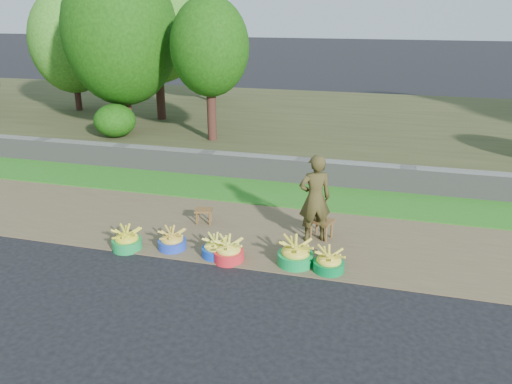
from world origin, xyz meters
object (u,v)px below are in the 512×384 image
(basin_c, at_px, (216,248))
(basin_f, at_px, (329,262))
(basin_a, at_px, (127,240))
(basin_d, at_px, (228,251))
(basin_b, at_px, (172,241))
(stool_right, at_px, (322,223))
(vendor_woman, at_px, (315,198))
(stool_left, at_px, (204,212))
(basin_e, at_px, (295,254))

(basin_c, distance_m, basin_f, 1.76)
(basin_a, bearing_deg, basin_c, 4.84)
(basin_d, height_order, basin_f, basin_d)
(basin_b, relative_size, basin_d, 0.95)
(stool_right, height_order, vendor_woman, vendor_woman)
(stool_left, bearing_deg, basin_d, -54.29)
(basin_c, xyz_separation_m, basin_d, (0.23, -0.07, 0.01))
(basin_a, relative_size, basin_d, 1.00)
(basin_a, xyz_separation_m, stool_right, (2.97, 1.21, 0.12))
(basin_b, relative_size, stool_left, 1.29)
(basin_a, relative_size, basin_f, 1.04)
(basin_a, relative_size, vendor_woman, 0.32)
(basin_f, xyz_separation_m, stool_right, (-0.27, 1.09, 0.13))
(basin_a, relative_size, basin_e, 0.88)
(basin_e, bearing_deg, basin_a, -175.96)
(basin_e, relative_size, basin_f, 1.18)
(basin_b, bearing_deg, basin_a, -165.39)
(basin_c, xyz_separation_m, vendor_woman, (1.37, 0.98, 0.61))
(vendor_woman, bearing_deg, stool_left, -29.01)
(basin_a, bearing_deg, vendor_woman, 21.09)
(stool_right, distance_m, vendor_woman, 0.50)
(basin_d, relative_size, stool_left, 1.37)
(basin_c, bearing_deg, basin_f, 0.06)
(vendor_woman, bearing_deg, basin_e, 57.39)
(basin_b, bearing_deg, basin_c, -4.41)
(basin_c, relative_size, basin_f, 0.97)
(basin_f, height_order, stool_right, stool_right)
(basin_e, xyz_separation_m, stool_left, (-1.88, 1.06, 0.05))
(stool_left, height_order, stool_right, stool_right)
(basin_b, relative_size, vendor_woman, 0.31)
(stool_right, relative_size, vendor_woman, 0.31)
(basin_e, distance_m, stool_left, 2.16)
(basin_c, relative_size, basin_d, 0.93)
(basin_a, xyz_separation_m, basin_e, (2.72, 0.19, 0.02))
(basin_d, distance_m, stool_right, 1.72)
(stool_left, bearing_deg, basin_a, -123.89)
(basin_f, relative_size, vendor_woman, 0.31)
(basin_e, bearing_deg, stool_right, 76.64)
(stool_left, distance_m, stool_right, 2.13)
(stool_left, bearing_deg, basin_c, -60.68)
(basin_f, xyz_separation_m, vendor_woman, (-0.38, 0.97, 0.60))
(basin_c, bearing_deg, vendor_woman, 35.36)
(basin_e, distance_m, vendor_woman, 1.08)
(basin_d, distance_m, basin_e, 1.03)
(basin_e, bearing_deg, basin_c, -176.92)
(basin_d, bearing_deg, stool_left, 125.71)
(stool_left, bearing_deg, vendor_woman, -4.43)
(basin_a, relative_size, stool_left, 1.36)
(basin_b, bearing_deg, basin_f, -1.31)
(basin_c, xyz_separation_m, basin_e, (1.25, 0.07, 0.03))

